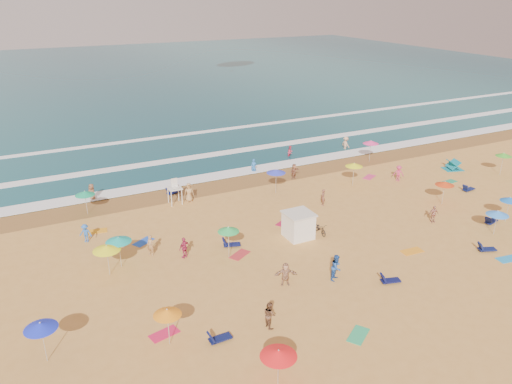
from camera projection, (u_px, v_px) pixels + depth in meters
name	position (u px, v px, depth m)	size (l,w,h in m)	color
ground	(301.00, 231.00, 40.99)	(220.00, 220.00, 0.00)	gold
ocean	(103.00, 79.00, 110.46)	(220.00, 140.00, 0.18)	#0C4756
wet_sand	(237.00, 182.00, 51.32)	(220.00, 220.00, 0.00)	olive
surf_foam	(206.00, 157.00, 58.58)	(200.00, 18.70, 0.05)	white
cabana	(298.00, 226.00, 39.67)	(2.00, 2.00, 2.00)	white
cabana_roof	(299.00, 214.00, 39.27)	(2.20, 2.20, 0.12)	silver
bicycle	(320.00, 229.00, 40.42)	(0.60, 1.72, 0.90)	black
lifeguard_stand	(175.00, 193.00, 45.85)	(1.20, 1.20, 2.10)	white
beach_umbrellas	(300.00, 209.00, 39.80)	(47.86, 27.63, 0.78)	green
loungers	(335.00, 250.00, 37.69)	(39.57, 25.10, 0.34)	#101852
towels	(309.00, 239.00, 39.62)	(36.43, 22.08, 0.03)	#D61A4A
popup_tents	(502.00, 176.00, 51.31)	(5.58, 12.23, 1.20)	#EF35B6
beachgoers	(262.00, 204.00, 44.12)	(44.46, 28.02, 2.13)	blue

